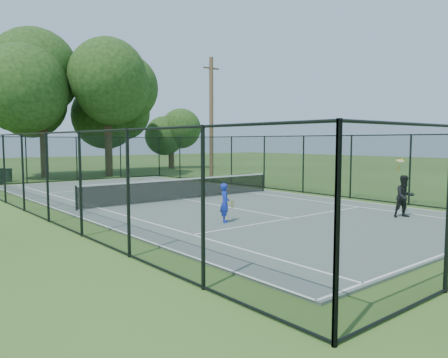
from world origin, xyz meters
TOP-DOWN VIEW (x-y plane):
  - ground at (0.00, 0.00)m, footprint 120.00×120.00m
  - tennis_court at (0.00, 0.00)m, footprint 11.00×24.00m
  - tennis_net at (0.00, 0.00)m, footprint 10.08×0.08m
  - fence at (0.00, 0.00)m, footprint 13.10×26.10m
  - tree_near_left at (-0.77, 17.40)m, footprint 8.19×8.19m
  - tree_near_mid at (3.28, 15.04)m, footprint 6.86×6.86m
  - tree_near_right at (5.32, 19.49)m, footprint 5.71×5.71m
  - tree_far_right at (12.32, 20.35)m, footprint 4.01×4.01m
  - trash_bin_right at (-3.89, 15.05)m, footprint 0.58×0.58m
  - utility_pole at (8.54, 9.00)m, footprint 1.40×0.30m
  - player_blue at (-2.17, -5.50)m, footprint 0.84×0.56m
  - player_black at (3.25, -8.75)m, footprint 0.99×0.91m

SIDE VIEW (x-z plane):
  - ground at x=0.00m, z-range 0.00..0.00m
  - tennis_court at x=0.00m, z-range 0.00..0.06m
  - trash_bin_right at x=-3.89m, z-range 0.01..0.90m
  - tennis_net at x=0.00m, z-range 0.10..1.05m
  - player_blue at x=-2.17m, z-range 0.06..1.34m
  - player_black at x=3.25m, z-range -0.21..1.81m
  - fence at x=0.00m, z-range 0.00..3.00m
  - tree_far_right at x=12.32m, z-range 0.62..5.92m
  - utility_pole at x=8.54m, z-range 0.06..8.80m
  - tree_near_right at x=5.32m, z-range 1.07..8.95m
  - tree_near_mid at x=3.28m, z-range 1.04..10.02m
  - tree_near_left at x=-0.77m, z-range 1.23..11.91m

